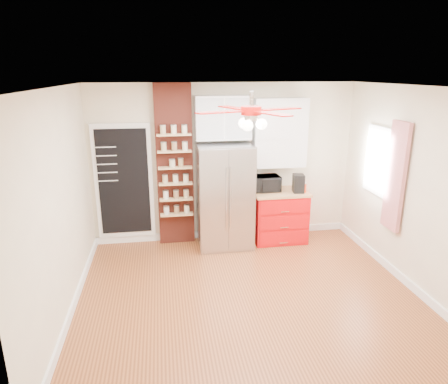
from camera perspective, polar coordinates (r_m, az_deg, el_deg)
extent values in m
plane|color=#9B5327|center=(5.55, 3.40, -14.32)|extent=(4.50, 4.50, 0.00)
plane|color=white|center=(4.75, 3.98, 14.78)|extent=(4.50, 4.50, 0.00)
cube|color=beige|center=(6.88, 0.02, 4.12)|extent=(4.50, 0.02, 2.70)
cube|color=beige|center=(3.22, 11.63, -11.75)|extent=(4.50, 0.02, 2.70)
cube|color=beige|center=(5.01, -22.33, -2.10)|extent=(0.02, 4.00, 2.70)
cube|color=beige|center=(5.89, 25.55, 0.22)|extent=(0.02, 4.00, 2.70)
cube|color=white|center=(6.86, -14.10, 1.41)|extent=(0.95, 0.04, 1.95)
cube|color=black|center=(6.84, -14.12, 1.35)|extent=(0.82, 0.02, 1.78)
cube|color=maroon|center=(6.72, -7.05, 3.69)|extent=(0.60, 0.16, 2.70)
cube|color=#A7A7AC|center=(6.64, 0.10, -0.59)|extent=(0.90, 0.70, 1.75)
cube|color=white|center=(6.57, -0.17, 10.59)|extent=(0.90, 0.35, 0.70)
cube|color=red|center=(7.05, 7.86, -3.54)|extent=(0.90, 0.60, 0.86)
cube|color=#B87F50|center=(6.90, 8.01, -0.04)|extent=(0.94, 0.64, 0.04)
cube|color=white|center=(6.85, 7.94, 8.36)|extent=(0.90, 0.30, 1.15)
cube|color=white|center=(6.57, 21.29, 4.12)|extent=(0.04, 0.75, 1.05)
cube|color=red|center=(6.11, 23.32, 2.03)|extent=(0.06, 0.40, 1.55)
cylinder|color=silver|center=(4.76, 3.94, 12.97)|extent=(0.05, 0.05, 0.20)
cylinder|color=#9A0D09|center=(4.77, 3.92, 11.53)|extent=(0.24, 0.24, 0.10)
sphere|color=white|center=(4.78, 3.88, 9.62)|extent=(0.13, 0.13, 0.13)
imported|color=black|center=(6.85, 5.93, 1.23)|extent=(0.49, 0.35, 0.26)
cube|color=black|center=(6.85, 10.57, 1.21)|extent=(0.20, 0.23, 0.31)
cylinder|color=red|center=(6.89, 11.27, 0.59)|extent=(0.11, 0.11, 0.15)
cylinder|color=#B7240A|center=(7.06, 10.75, 1.02)|extent=(0.10, 0.10, 0.15)
cylinder|color=#C2B994|center=(6.56, -7.42, 4.07)|extent=(0.12, 0.12, 0.12)
cylinder|color=#96784C|center=(6.60, -6.21, 4.21)|extent=(0.10, 0.10, 0.12)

